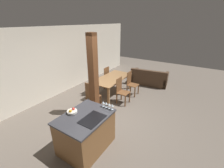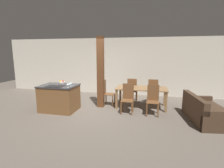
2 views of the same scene
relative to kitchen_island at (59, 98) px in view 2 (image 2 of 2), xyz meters
The scene contains 16 objects.
ground_plane 1.30m from the kitchen_island, ahead, with size 16.00×16.00×0.00m, color #665B51.
wall_back 3.32m from the kitchen_island, 67.98° to the left, with size 11.20×0.08×2.70m.
kitchen_island is the anchor object (origin of this frame).
fruit_bowl 0.59m from the kitchen_island, 101.03° to the left, with size 0.24×0.24×0.11m.
wine_glass_near 0.88m from the kitchen_island, 36.04° to the right, with size 0.07×0.07×0.15m.
wine_glass_middle 0.85m from the kitchen_island, 29.58° to the right, with size 0.07×0.07×0.15m.
wine_glass_far 0.82m from the kitchen_island, 22.17° to the right, with size 0.07×0.07×0.15m.
wine_glass_end 0.80m from the kitchen_island, 13.90° to the right, with size 0.07×0.07×0.15m.
dining_table 2.96m from the kitchen_island, 20.04° to the left, with size 1.85×0.90×0.74m.
dining_chair_near_left 2.38m from the kitchen_island, ahead, with size 0.40×0.40×0.98m.
dining_chair_near_right 3.21m from the kitchen_island, ahead, with size 0.40×0.40×0.98m.
dining_chair_far_left 2.90m from the kitchen_island, 35.50° to the left, with size 0.40×0.40×0.98m.
dining_chair_far_right 3.61m from the kitchen_island, 27.80° to the left, with size 0.40×0.40×0.98m.
dining_chair_head_end 1.78m from the kitchen_island, 34.57° to the left, with size 0.40×0.40×0.98m.
couch 4.73m from the kitchen_island, ahead, with size 1.15×1.79×0.78m.
timber_post 1.71m from the kitchen_island, 30.44° to the left, with size 0.23×0.23×2.59m.
Camera 2 is at (1.93, -5.56, 2.03)m, focal length 28.00 mm.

